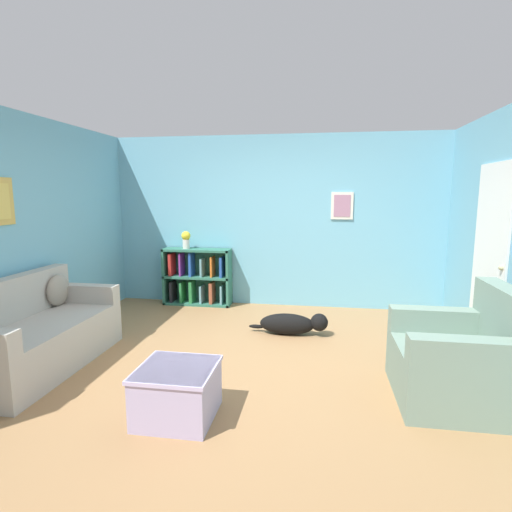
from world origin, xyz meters
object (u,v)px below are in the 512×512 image
at_px(coffee_table, 177,391).
at_px(vase, 186,239).
at_px(recliner_chair, 462,361).
at_px(couch, 35,335).
at_px(dog, 293,324).
at_px(bookshelf, 197,277).

distance_m(coffee_table, vase, 3.39).
relative_size(recliner_chair, coffee_table, 1.64).
relative_size(couch, dog, 1.76).
height_order(bookshelf, coffee_table, bookshelf).
xyz_separation_m(bookshelf, coffee_table, (0.82, -3.16, -0.21)).
xyz_separation_m(recliner_chair, dog, (-1.50, 1.36, -0.21)).
relative_size(recliner_chair, dog, 0.98).
bearing_deg(couch, vase, 73.65).
bearing_deg(dog, couch, -151.53).
distance_m(couch, coffee_table, 1.84).
relative_size(bookshelf, vase, 3.90).
height_order(coffee_table, vase, vase).
xyz_separation_m(bookshelf, recliner_chair, (3.08, -2.53, -0.08)).
bearing_deg(bookshelf, couch, -109.57).
relative_size(couch, bookshelf, 1.64).
xyz_separation_m(couch, coffee_table, (1.72, -0.65, -0.12)).
distance_m(coffee_table, dog, 2.13).
xyz_separation_m(recliner_chair, vase, (-3.24, 2.51, 0.69)).
xyz_separation_m(couch, vase, (0.73, 2.49, 0.70)).
xyz_separation_m(coffee_table, dog, (0.76, 1.99, -0.08)).
height_order(bookshelf, recliner_chair, recliner_chair).
height_order(couch, coffee_table, couch).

